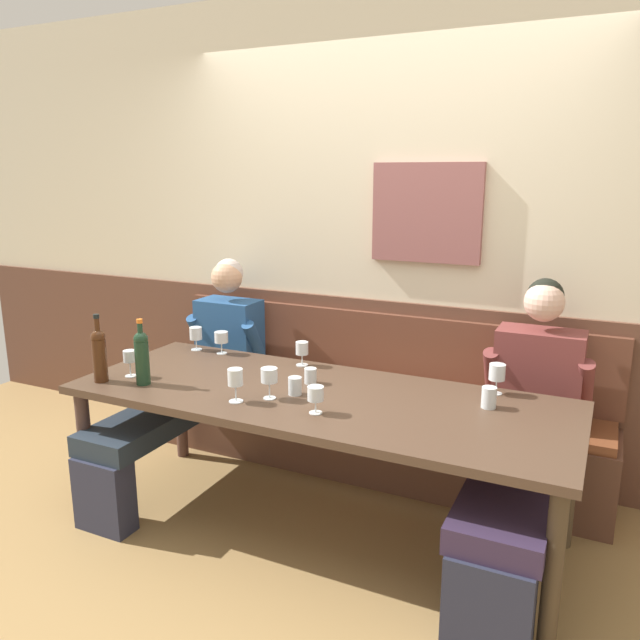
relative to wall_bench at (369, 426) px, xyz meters
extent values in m
cube|color=#997645|center=(0.00, -0.83, -0.29)|extent=(6.80, 6.80, 0.02)
cube|color=beige|center=(0.00, 0.26, 1.12)|extent=(6.80, 0.08, 2.80)
cube|color=#8E5554|center=(0.24, 0.20, 1.26)|extent=(0.63, 0.04, 0.56)
cube|color=brown|center=(0.00, 0.21, 0.22)|extent=(6.80, 0.03, 1.01)
cube|color=brown|center=(0.00, -0.02, -0.06)|extent=(2.72, 0.42, 0.44)
cube|color=brown|center=(0.00, -0.02, 0.18)|extent=(2.67, 0.39, 0.05)
cube|color=brown|center=(0.00, 0.17, 0.43)|extent=(2.72, 0.04, 0.45)
cube|color=#493527|center=(0.00, -0.72, 0.43)|extent=(2.42, 0.92, 0.04)
cylinder|color=#47312C|center=(-1.14, -1.11, 0.06)|extent=(0.07, 0.07, 0.69)
cylinder|color=#463625|center=(1.14, -1.11, 0.06)|extent=(0.07, 0.07, 0.69)
cylinder|color=#4D322B|center=(-1.14, -0.33, 0.06)|extent=(0.07, 0.07, 0.69)
cylinder|color=#4B3B29|center=(1.14, -0.33, 0.06)|extent=(0.07, 0.07, 0.69)
cube|color=#292B3F|center=(-0.97, -1.18, -0.09)|extent=(0.30, 0.14, 0.38)
cube|color=#242F3C|center=(-0.97, -0.64, 0.15)|extent=(0.33, 1.16, 0.11)
cube|color=navy|center=(-0.97, -0.02, 0.45)|extent=(0.39, 0.23, 0.48)
sphere|color=tan|center=(-0.97, -0.03, 0.84)|extent=(0.20, 0.20, 0.20)
sphere|color=beige|center=(-0.97, 0.00, 0.86)|extent=(0.18, 0.18, 0.18)
cylinder|color=navy|center=(-1.17, -0.06, 0.46)|extent=(0.08, 0.20, 0.27)
cylinder|color=navy|center=(-0.76, -0.06, 0.46)|extent=(0.08, 0.20, 0.27)
cube|color=#25283A|center=(0.93, -1.18, -0.09)|extent=(0.33, 0.14, 0.38)
cube|color=#31243D|center=(0.93, -0.64, 0.15)|extent=(0.36, 1.16, 0.11)
cube|color=brown|center=(0.93, -0.02, 0.45)|extent=(0.43, 0.23, 0.49)
sphere|color=beige|center=(0.93, -0.03, 0.85)|extent=(0.20, 0.20, 0.20)
sphere|color=black|center=(0.93, 0.00, 0.88)|extent=(0.18, 0.18, 0.18)
cylinder|color=brown|center=(0.71, -0.06, 0.47)|extent=(0.08, 0.20, 0.27)
cylinder|color=brown|center=(1.16, -0.06, 0.47)|extent=(0.08, 0.20, 0.27)
cylinder|color=#1B3622|center=(-0.85, -0.97, 0.56)|extent=(0.07, 0.07, 0.22)
sphere|color=#1B3622|center=(-0.85, -0.97, 0.68)|extent=(0.07, 0.07, 0.07)
cylinder|color=#1B3622|center=(-0.85, -0.97, 0.73)|extent=(0.03, 0.03, 0.07)
cylinder|color=orange|center=(-0.85, -0.97, 0.77)|extent=(0.03, 0.03, 0.02)
cylinder|color=#412210|center=(-1.07, -1.03, 0.56)|extent=(0.07, 0.07, 0.22)
sphere|color=#412210|center=(-1.07, -1.03, 0.68)|extent=(0.07, 0.07, 0.07)
cylinder|color=#412210|center=(-1.07, -1.03, 0.73)|extent=(0.03, 0.03, 0.09)
cylinder|color=black|center=(-1.07, -1.03, 0.79)|extent=(0.03, 0.03, 0.02)
cylinder|color=silver|center=(-0.99, -0.90, 0.45)|extent=(0.06, 0.06, 0.00)
cylinder|color=silver|center=(-0.99, -0.90, 0.49)|extent=(0.01, 0.01, 0.08)
cylinder|color=silver|center=(-0.99, -0.90, 0.56)|extent=(0.06, 0.06, 0.06)
cylinder|color=#E9DB87|center=(-0.99, -0.90, 0.53)|extent=(0.06, 0.06, 0.02)
cylinder|color=silver|center=(-0.29, -0.98, 0.45)|extent=(0.07, 0.07, 0.00)
cylinder|color=silver|center=(-0.29, -0.98, 0.49)|extent=(0.01, 0.01, 0.08)
cylinder|color=silver|center=(-0.29, -0.98, 0.57)|extent=(0.07, 0.07, 0.08)
cylinder|color=#E8D379|center=(-0.29, -0.98, 0.54)|extent=(0.06, 0.06, 0.02)
cylinder|color=silver|center=(-0.80, -0.35, 0.45)|extent=(0.06, 0.06, 0.00)
cylinder|color=silver|center=(-0.80, -0.35, 0.48)|extent=(0.01, 0.01, 0.06)
cylinder|color=silver|center=(-0.80, -0.35, 0.55)|extent=(0.08, 0.08, 0.06)
cylinder|color=#F0DB78|center=(-0.80, -0.35, 0.52)|extent=(0.07, 0.07, 0.02)
cylinder|color=silver|center=(0.10, -0.94, 0.45)|extent=(0.06, 0.06, 0.00)
cylinder|color=silver|center=(0.10, -0.94, 0.48)|extent=(0.01, 0.01, 0.06)
cylinder|color=silver|center=(0.10, -0.94, 0.54)|extent=(0.07, 0.07, 0.06)
cylinder|color=#F3D18B|center=(0.10, -0.94, 0.52)|extent=(0.06, 0.06, 0.02)
cylinder|color=silver|center=(-0.27, -0.35, 0.45)|extent=(0.07, 0.07, 0.00)
cylinder|color=silver|center=(-0.27, -0.35, 0.48)|extent=(0.01, 0.01, 0.06)
cylinder|color=silver|center=(-0.27, -0.35, 0.54)|extent=(0.07, 0.07, 0.07)
cylinder|color=silver|center=(-0.98, -0.35, 0.45)|extent=(0.07, 0.07, 0.00)
cylinder|color=silver|center=(-0.98, -0.35, 0.48)|extent=(0.01, 0.01, 0.06)
cylinder|color=silver|center=(-0.98, -0.35, 0.55)|extent=(0.07, 0.07, 0.07)
cylinder|color=silver|center=(0.78, -0.35, 0.45)|extent=(0.06, 0.06, 0.00)
cylinder|color=silver|center=(0.78, -0.35, 0.48)|extent=(0.01, 0.01, 0.07)
cylinder|color=silver|center=(0.78, -0.35, 0.56)|extent=(0.08, 0.08, 0.08)
cylinder|color=#DDE57F|center=(0.78, -0.35, 0.53)|extent=(0.07, 0.07, 0.02)
cylinder|color=silver|center=(-0.17, -0.87, 0.45)|extent=(0.06, 0.06, 0.00)
cylinder|color=silver|center=(-0.17, -0.87, 0.49)|extent=(0.01, 0.01, 0.08)
cylinder|color=silver|center=(-0.17, -0.87, 0.56)|extent=(0.08, 0.08, 0.07)
cylinder|color=#EFD688|center=(-0.17, -0.87, 0.54)|extent=(0.07, 0.07, 0.02)
cylinder|color=silver|center=(0.78, -0.55, 0.49)|extent=(0.07, 0.07, 0.10)
cylinder|color=silver|center=(-0.10, -0.59, 0.48)|extent=(0.06, 0.06, 0.08)
cylinder|color=silver|center=(-0.09, -0.77, 0.49)|extent=(0.07, 0.07, 0.09)
camera|label=1|loc=(1.23, -3.26, 1.48)|focal=34.88mm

